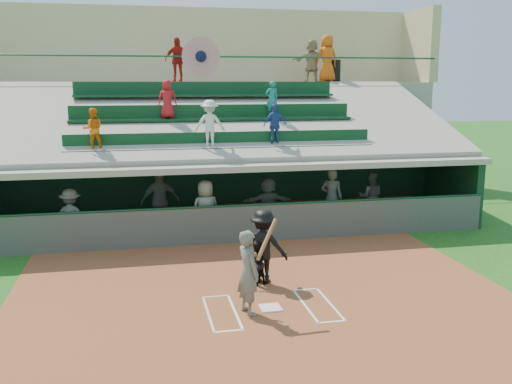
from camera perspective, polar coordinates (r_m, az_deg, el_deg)
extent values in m
plane|color=#1B4F16|center=(12.08, 1.46, -11.65)|extent=(100.00, 100.00, 0.00)
cube|color=brown|center=(12.53, 0.93, -10.75)|extent=(11.00, 9.00, 0.02)
cube|color=white|center=(12.06, 1.46, -11.50)|extent=(0.43, 0.43, 0.03)
cube|color=white|center=(11.93, -2.12, -11.83)|extent=(0.05, 1.80, 0.01)
cube|color=white|center=(12.25, 4.94, -11.24)|extent=(0.05, 1.80, 0.01)
cube|color=silver|center=(11.86, -4.80, -12.01)|extent=(0.05, 1.80, 0.01)
cube|color=white|center=(12.41, 7.42, -10.99)|extent=(0.05, 1.80, 0.01)
cube|color=silver|center=(12.72, -4.06, -10.37)|extent=(0.60, 0.05, 0.01)
cube|color=silver|center=(13.13, 4.96, -9.68)|extent=(0.60, 0.05, 0.01)
cube|color=white|center=(11.08, -2.75, -13.71)|extent=(0.60, 0.05, 0.01)
cube|color=white|center=(11.55, 7.60, -12.74)|extent=(0.60, 0.05, 0.01)
cube|color=gray|center=(18.37, -3.39, -3.60)|extent=(16.00, 3.50, 0.04)
cube|color=gray|center=(24.59, -5.79, 5.48)|extent=(20.00, 3.00, 4.60)
cube|color=#4C514C|center=(16.57, -2.51, -3.33)|extent=(16.00, 0.06, 1.10)
cylinder|color=#123A22|center=(16.44, -2.53, -1.40)|extent=(16.00, 0.08, 0.08)
cube|color=black|center=(19.83, -4.17, 0.68)|extent=(16.00, 0.25, 2.20)
cube|color=#10321D|center=(20.83, 18.90, 0.60)|extent=(0.25, 3.50, 2.20)
cube|color=gray|center=(17.95, -3.47, 3.15)|extent=(16.40, 3.90, 0.18)
cube|color=gray|center=(21.54, -4.80, 1.63)|extent=(16.40, 3.50, 2.30)
cube|color=gray|center=(23.01, -5.36, 5.11)|extent=(16.40, 0.30, 4.60)
cube|color=gray|center=(19.65, -4.31, 7.48)|extent=(16.40, 6.51, 2.37)
cube|color=#0B341B|center=(17.35, -3.22, 4.38)|extent=(9.40, 0.42, 0.08)
cube|color=#0C371D|center=(17.52, -3.32, 5.29)|extent=(9.40, 0.06, 0.45)
cube|color=#0B3318|center=(19.16, -4.10, 7.25)|extent=(9.40, 0.42, 0.08)
cube|color=#0D391B|center=(19.34, -4.20, 8.05)|extent=(9.40, 0.06, 0.45)
cube|color=#0C351B|center=(21.01, -4.85, 9.61)|extent=(9.40, 0.42, 0.08)
cube|color=#0C381D|center=(21.20, -4.93, 10.33)|extent=(9.40, 0.06, 0.45)
imported|color=orange|center=(17.24, -16.01, 6.07)|extent=(0.64, 0.53, 1.21)
imported|color=silver|center=(17.32, -4.65, 6.83)|extent=(0.97, 0.62, 1.42)
imported|color=#244190|center=(17.69, 1.90, 6.73)|extent=(0.79, 0.42, 1.28)
imported|color=#B0141A|center=(19.08, -8.85, 9.14)|extent=(0.66, 0.47, 1.26)
imported|color=#19706E|center=(19.58, 1.59, 9.26)|extent=(0.48, 0.35, 1.22)
cylinder|color=#16452A|center=(23.01, -5.54, 13.34)|extent=(20.00, 0.07, 0.07)
cylinder|color=red|center=(22.99, -5.53, 13.34)|extent=(1.50, 0.06, 1.50)
sphere|color=#0D1134|center=(22.96, -5.52, 13.34)|extent=(0.44, 0.44, 0.44)
cube|color=tan|center=(26.01, -6.32, 14.37)|extent=(20.00, 0.40, 3.20)
cube|color=tan|center=(27.44, 15.94, 13.85)|extent=(0.40, 3.00, 3.20)
imported|color=#525550|center=(11.54, -0.79, -8.02)|extent=(0.60, 0.73, 1.74)
cylinder|color=#955F36|center=(11.26, 1.10, -4.73)|extent=(0.56, 0.54, 0.75)
sphere|color=olive|center=(11.46, -0.15, -6.27)|extent=(0.10, 0.10, 0.10)
imported|color=black|center=(13.21, 0.00, -7.17)|extent=(0.61, 0.55, 1.02)
imported|color=black|center=(13.29, 0.76, -5.45)|extent=(1.28, 1.03, 1.74)
cube|color=olive|center=(19.45, -4.69, -2.06)|extent=(14.99, 1.19, 0.45)
imported|color=#585B56|center=(17.11, -18.02, -2.37)|extent=(1.10, 0.70, 1.62)
imported|color=#50524E|center=(17.66, -9.55, -0.94)|extent=(1.22, 0.62, 2.00)
imported|color=#62645F|center=(16.77, -5.05, -1.83)|extent=(0.99, 0.76, 1.79)
imported|color=#535651|center=(17.89, 1.20, -1.15)|extent=(1.57, 0.53, 1.68)
imported|color=#50534E|center=(18.34, 7.57, -0.60)|extent=(0.83, 0.75, 1.90)
imported|color=#5B5D58|center=(19.45, 11.38, -0.45)|extent=(0.96, 0.85, 1.64)
cylinder|color=black|center=(25.42, 7.71, 11.89)|extent=(0.64, 0.64, 0.96)
imported|color=#A31A12|center=(23.16, -7.82, 12.95)|extent=(1.07, 0.56, 1.74)
imported|color=#D4530C|center=(24.82, 7.10, 13.10)|extent=(1.05, 0.78, 1.98)
imported|color=tan|center=(24.76, 5.59, 12.92)|extent=(1.74, 1.06, 1.79)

